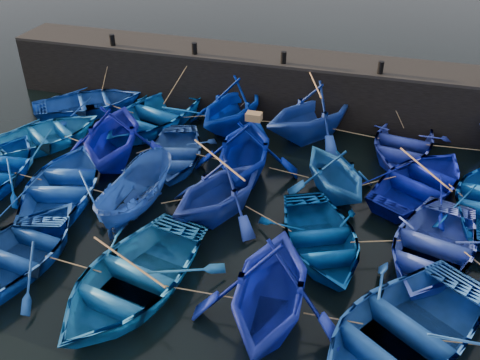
# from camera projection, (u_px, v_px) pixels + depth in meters

# --- Properties ---
(ground) EXTENTS (120.00, 120.00, 0.00)m
(ground) POSITION_uv_depth(u_px,v_px,m) (210.00, 254.00, 16.28)
(ground) COLOR black
(ground) RESTS_ON ground
(quay_wall) EXTENTS (26.00, 2.50, 2.50)m
(quay_wall) POSITION_uv_depth(u_px,v_px,m) (286.00, 85.00, 24.05)
(quay_wall) COLOR black
(quay_wall) RESTS_ON ground
(quay_top) EXTENTS (26.00, 2.50, 0.12)m
(quay_top) POSITION_uv_depth(u_px,v_px,m) (288.00, 57.00, 23.33)
(quay_top) COLOR black
(quay_top) RESTS_ON quay_wall
(bollard_0) EXTENTS (0.24, 0.24, 0.50)m
(bollard_0) POSITION_uv_depth(u_px,v_px,m) (112.00, 40.00, 24.36)
(bollard_0) COLOR black
(bollard_0) RESTS_ON quay_top
(bollard_1) EXTENTS (0.24, 0.24, 0.50)m
(bollard_1) POSITION_uv_depth(u_px,v_px,m) (194.00, 48.00, 23.40)
(bollard_1) COLOR black
(bollard_1) RESTS_ON quay_top
(bollard_2) EXTENTS (0.24, 0.24, 0.50)m
(bollard_2) POSITION_uv_depth(u_px,v_px,m) (284.00, 58.00, 22.44)
(bollard_2) COLOR black
(bollard_2) RESTS_ON quay_top
(bollard_3) EXTENTS (0.24, 0.24, 0.50)m
(bollard_3) POSITION_uv_depth(u_px,v_px,m) (381.00, 67.00, 21.48)
(bollard_3) COLOR black
(bollard_3) RESTS_ON quay_top
(boat_0) EXTENTS (5.95, 5.71, 1.01)m
(boat_0) POSITION_uv_depth(u_px,v_px,m) (89.00, 102.00, 24.31)
(boat_0) COLOR #113FA1
(boat_0) RESTS_ON ground
(boat_1) EXTENTS (5.38, 6.54, 1.18)m
(boat_1) POSITION_uv_depth(u_px,v_px,m) (152.00, 115.00, 23.03)
(boat_1) COLOR #0B53B2
(boat_1) RESTS_ON ground
(boat_2) EXTENTS (4.78, 5.23, 2.33)m
(boat_2) POSITION_uv_depth(u_px,v_px,m) (233.00, 105.00, 22.53)
(boat_2) COLOR #00249D
(boat_2) RESTS_ON ground
(boat_3) EXTENTS (6.03, 6.12, 2.44)m
(boat_3) POSITION_uv_depth(u_px,v_px,m) (312.00, 111.00, 21.87)
(boat_3) COLOR #183998
(boat_3) RESTS_ON ground
(boat_4) EXTENTS (4.12, 5.29, 1.01)m
(boat_4) POSITION_uv_depth(u_px,v_px,m) (402.00, 143.00, 21.13)
(boat_4) COLOR navy
(boat_4) RESTS_ON ground
(boat_6) EXTENTS (5.38, 5.76, 0.97)m
(boat_6) POSITION_uv_depth(u_px,v_px,m) (46.00, 135.00, 21.72)
(boat_6) COLOR blue
(boat_6) RESTS_ON ground
(boat_7) EXTENTS (5.21, 5.67, 2.50)m
(boat_7) POSITION_uv_depth(u_px,v_px,m) (113.00, 134.00, 20.16)
(boat_7) COLOR #0D1698
(boat_7) RESTS_ON ground
(boat_8) EXTENTS (4.18, 5.04, 0.91)m
(boat_8) POSITION_uv_depth(u_px,v_px,m) (174.00, 153.00, 20.52)
(boat_8) COLOR #264FA4
(boat_8) RESTS_ON ground
(boat_9) EXTENTS (4.55, 5.07, 2.39)m
(boat_9) POSITION_uv_depth(u_px,v_px,m) (245.00, 149.00, 19.32)
(boat_9) COLOR #001589
(boat_9) RESTS_ON ground
(boat_10) EXTENTS (4.75, 4.88, 1.95)m
(boat_10) POSITION_uv_depth(u_px,v_px,m) (336.00, 171.00, 18.43)
(boat_10) COLOR #124E92
(boat_10) RESTS_ON ground
(boat_11) EXTENTS (5.43, 5.97, 1.01)m
(boat_11) POSITION_uv_depth(u_px,v_px,m) (422.00, 181.00, 18.75)
(boat_11) COLOR #061194
(boat_11) RESTS_ON ground
(boat_14) EXTENTS (4.84, 5.88, 1.06)m
(boat_14) POSITION_uv_depth(u_px,v_px,m) (64.00, 184.00, 18.55)
(boat_14) COLOR blue
(boat_14) RESTS_ON ground
(boat_15) EXTENTS (1.84, 4.10, 1.54)m
(boat_15) POSITION_uv_depth(u_px,v_px,m) (136.00, 193.00, 17.66)
(boat_15) COLOR navy
(boat_15) RESTS_ON ground
(boat_16) EXTENTS (4.94, 5.21, 2.16)m
(boat_16) POSITION_uv_depth(u_px,v_px,m) (219.00, 188.00, 17.36)
(boat_16) COLOR navy
(boat_16) RESTS_ON ground
(boat_17) EXTENTS (4.93, 5.56, 0.95)m
(boat_17) POSITION_uv_depth(u_px,v_px,m) (320.00, 239.00, 16.14)
(boat_17) COLOR navy
(boat_17) RESTS_ON ground
(boat_18) EXTENTS (4.63, 5.66, 1.03)m
(boat_18) POSITION_uv_depth(u_px,v_px,m) (432.00, 247.00, 15.76)
(boat_18) COLOR blue
(boat_18) RESTS_ON ground
(boat_21) EXTENTS (4.16, 5.38, 1.03)m
(boat_21) POSITION_uv_depth(u_px,v_px,m) (19.00, 251.00, 15.60)
(boat_21) COLOR navy
(boat_21) RESTS_ON ground
(boat_22) EXTENTS (4.98, 6.22, 1.15)m
(boat_22) POSITION_uv_depth(u_px,v_px,m) (131.00, 278.00, 14.57)
(boat_22) COLOR #1A68B0
(boat_22) RESTS_ON ground
(boat_23) EXTENTS (4.25, 4.85, 2.42)m
(boat_23) POSITION_uv_depth(u_px,v_px,m) (270.00, 287.00, 13.39)
(boat_23) COLOR #1322A4
(boat_23) RESTS_ON ground
(boat_24) EXTENTS (6.66, 7.09, 1.20)m
(boat_24) POSITION_uv_depth(u_px,v_px,m) (401.00, 331.00, 12.99)
(boat_24) COLOR #164893
(boat_24) RESTS_ON ground
(wooden_crate) EXTENTS (0.54, 0.37, 0.27)m
(wooden_crate) POSITION_uv_depth(u_px,v_px,m) (254.00, 117.00, 18.52)
(wooden_crate) COLOR #9C7344
(wooden_crate) RESTS_ON boat_9
(mooring_ropes) EXTENTS (17.72, 11.73, 2.10)m
(mooring_ropes) POSITION_uv_depth(u_px,v_px,m) (255.00, 154.00, 19.64)
(mooring_ropes) COLOR tan
(mooring_ropes) RESTS_ON ground
(loose_oars) EXTENTS (9.84, 12.51, 1.48)m
(loose_oars) POSITION_uv_depth(u_px,v_px,m) (283.00, 159.00, 17.66)
(loose_oars) COLOR #99724C
(loose_oars) RESTS_ON ground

